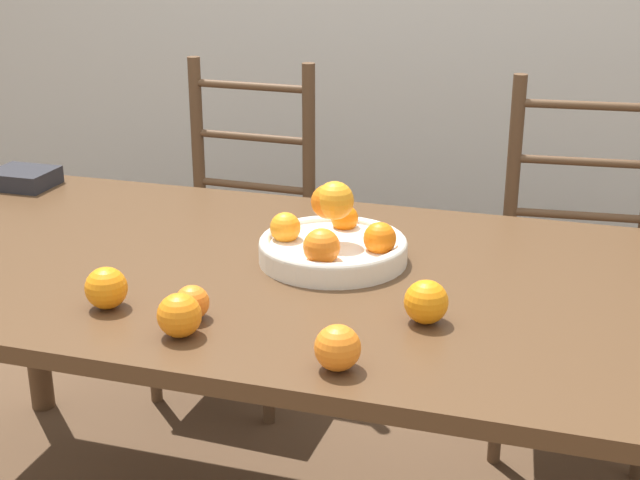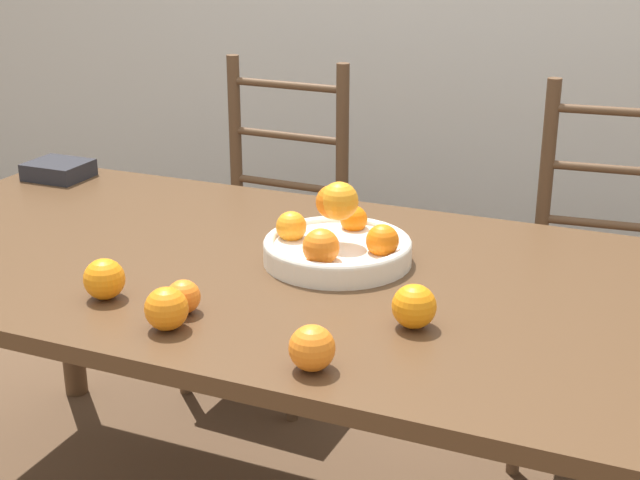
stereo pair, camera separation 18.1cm
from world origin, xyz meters
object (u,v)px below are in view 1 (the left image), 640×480
object	(u,v)px
orange_loose_0	(338,348)
orange_loose_4	(426,302)
orange_loose_2	(106,288)
chair_right	(575,280)
orange_loose_1	(192,302)
fruit_bowl	(333,242)
book_stack	(23,178)
chair_left	(237,243)
orange_loose_3	(179,315)

from	to	relation	value
orange_loose_0	orange_loose_4	xyz separation A→B (m)	(0.11, 0.22, 0.00)
orange_loose_2	chair_right	xyz separation A→B (m)	(0.85, 1.05, -0.30)
orange_loose_0	orange_loose_2	bearing A→B (deg)	167.67
orange_loose_0	chair_right	size ratio (longest dim) A/B	0.08
orange_loose_0	orange_loose_2	distance (m)	0.50
orange_loose_1	fruit_bowl	bearing A→B (deg)	64.44
orange_loose_0	orange_loose_1	distance (m)	0.33
orange_loose_4	book_stack	world-z (taller)	orange_loose_4
orange_loose_4	fruit_bowl	bearing A→B (deg)	135.66
fruit_bowl	orange_loose_0	size ratio (longest dim) A/B	4.11
chair_left	chair_right	bearing A→B (deg)	2.19
orange_loose_0	orange_loose_2	xyz separation A→B (m)	(-0.49, 0.11, 0.00)
orange_loose_0	orange_loose_3	size ratio (longest dim) A/B	0.97
orange_loose_0	orange_loose_1	bearing A→B (deg)	160.64
orange_loose_4	chair_right	xyz separation A→B (m)	(0.26, 0.94, -0.30)
fruit_bowl	chair_right	size ratio (longest dim) A/B	0.31
orange_loose_0	orange_loose_3	distance (m)	0.30
orange_loose_1	orange_loose_0	bearing A→B (deg)	-19.36
orange_loose_3	chair_right	bearing A→B (deg)	59.19
orange_loose_3	orange_loose_4	size ratio (longest dim) A/B	0.98
orange_loose_0	chair_right	xyz separation A→B (m)	(0.37, 1.15, -0.30)
orange_loose_4	chair_left	size ratio (longest dim) A/B	0.08
orange_loose_2	chair_right	world-z (taller)	chair_right
chair_right	book_stack	bearing A→B (deg)	-170.08
orange_loose_4	orange_loose_1	bearing A→B (deg)	-165.23
orange_loose_4	chair_left	xyz separation A→B (m)	(-0.76, 0.94, -0.30)
orange_loose_2	orange_loose_0	bearing A→B (deg)	-12.33
fruit_bowl	orange_loose_1	distance (m)	0.39
chair_left	fruit_bowl	bearing A→B (deg)	-51.45
orange_loose_0	chair_left	world-z (taller)	chair_left
fruit_bowl	chair_right	world-z (taller)	chair_right
chair_right	orange_loose_0	bearing A→B (deg)	-112.92
orange_loose_2	orange_loose_1	bearing A→B (deg)	0.92
chair_right	chair_left	bearing A→B (deg)	174.64
orange_loose_2	orange_loose_3	world-z (taller)	orange_loose_2
orange_loose_2	orange_loose_4	bearing A→B (deg)	10.77
fruit_bowl	orange_loose_1	xyz separation A→B (m)	(-0.17, -0.35, -0.01)
orange_loose_1	orange_loose_4	xyz separation A→B (m)	(0.42, 0.11, 0.01)
orange_loose_3	book_stack	xyz separation A→B (m)	(-0.81, 0.71, -0.02)
orange_loose_2	book_stack	distance (m)	0.90
orange_loose_1	orange_loose_2	distance (m)	0.18
chair_left	book_stack	bearing A→B (deg)	-136.42
orange_loose_1	chair_right	xyz separation A→B (m)	(0.68, 1.05, -0.29)
orange_loose_0	chair_left	xyz separation A→B (m)	(-0.65, 1.15, -0.30)
orange_loose_3	orange_loose_2	bearing A→B (deg)	159.37
orange_loose_0	orange_loose_1	world-z (taller)	orange_loose_0
chair_left	book_stack	size ratio (longest dim) A/B	6.24
book_stack	orange_loose_4	bearing A→B (deg)	-23.68
chair_left	book_stack	distance (m)	0.67
fruit_bowl	chair_left	distance (m)	0.91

